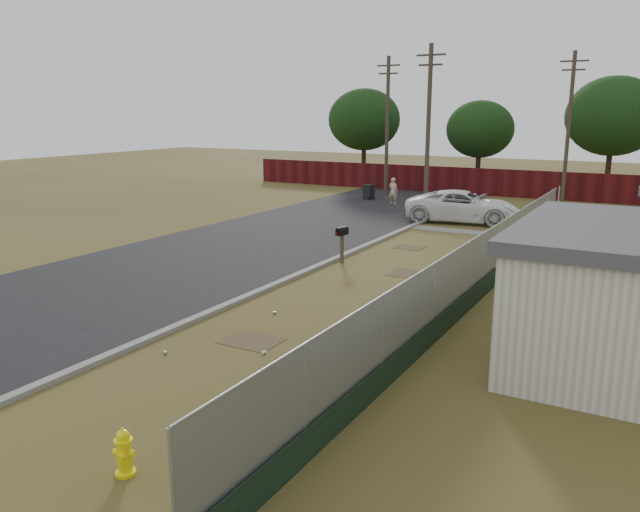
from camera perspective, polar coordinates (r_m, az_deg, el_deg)
The scene contains 12 objects.
ground at distance 19.26m, azimuth 4.41°, elevation -3.54°, with size 120.00×120.00×0.00m, color brown.
street at distance 29.26m, azimuth -0.90°, elevation 2.28°, with size 15.10×60.00×0.12m.
chainlink_fence at distance 18.97m, azimuth 14.35°, elevation -1.68°, with size 0.10×27.06×2.02m.
privacy_fence at distance 44.20m, azimuth 11.20°, elevation 6.86°, with size 30.00×0.12×1.80m, color #4D1011.
utility_poles at distance 39.14m, azimuth 12.70°, elevation 11.59°, with size 12.60×8.24×9.00m.
horizon_trees at distance 40.91m, azimuth 20.06°, elevation 11.09°, with size 33.32×31.94×7.78m.
fire_hydrant at distance 10.50m, azimuth -17.48°, elevation -16.80°, with size 0.41×0.41×0.79m.
mailbox at distance 22.96m, azimuth 2.03°, elevation 1.97°, with size 0.30×0.60×1.36m.
pickup_truck at distance 32.54m, azimuth 13.00°, elevation 4.44°, with size 2.65×5.74×1.60m, color white.
pedestrian at distance 38.17m, azimuth 6.70°, elevation 5.93°, with size 0.59×0.39×1.62m, color beige.
trash_bin at distance 40.21m, azimuth 4.48°, elevation 5.88°, with size 0.70×0.76×0.95m.
scattered_litter at distance 16.14m, azimuth -3.09°, elevation -6.70°, with size 3.92×6.14×0.07m.
Camera 1 is at (7.75, -16.76, 5.49)m, focal length 35.00 mm.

